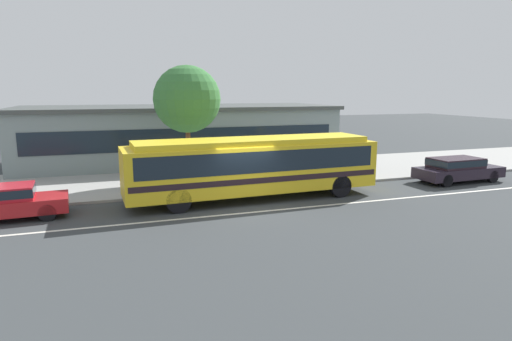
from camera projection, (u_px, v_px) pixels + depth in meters
name	position (u px, v px, depth m)	size (l,w,h in m)	color
ground_plane	(247.00, 207.00, 18.12)	(120.00, 120.00, 0.00)	#363A3D
sidewalk_slab	(210.00, 176.00, 24.32)	(60.00, 8.00, 0.12)	#999894
lane_stripe_center	(253.00, 212.00, 17.38)	(56.00, 0.16, 0.01)	silver
transit_bus	(254.00, 164.00, 19.31)	(11.26, 2.94, 2.70)	gold
sedan_behind_bus	(2.00, 201.00, 16.24)	(4.43, 2.00, 1.29)	#B31C20
sedan_far_ahead	(457.00, 168.00, 23.06)	(4.75, 1.94, 1.29)	black
pedestrian_waiting_near_sign	(296.00, 164.00, 22.34)	(0.47, 0.47, 1.66)	#6D5D58
pedestrian_walking_along_curb	(138.00, 169.00, 20.80)	(0.43, 0.43, 1.63)	#6B5F5C
pedestrian_standing_by_tree	(342.00, 161.00, 23.26)	(0.44, 0.44, 1.61)	#1E3148
bus_stop_sign	(317.00, 152.00, 22.33)	(0.08, 0.44, 2.44)	gray
street_tree_near_stop	(187.00, 99.00, 22.12)	(3.40, 3.40, 5.92)	brown
station_building	(180.00, 134.00, 29.66)	(20.45, 8.18, 3.76)	gray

